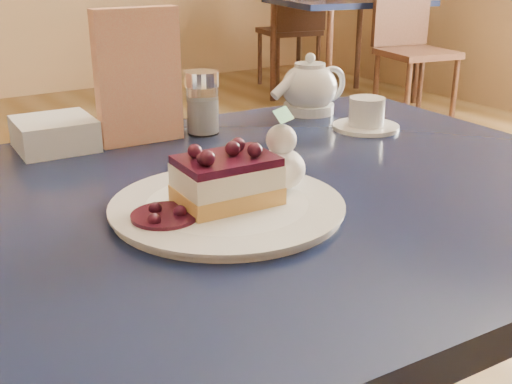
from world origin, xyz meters
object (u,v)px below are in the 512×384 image
tea_set (320,94)px  bg_table_far_right (343,93)px  main_table (211,253)px  dessert_plate (227,207)px  cheesecake_slice (227,181)px

tea_set → bg_table_far_right: (2.50, 2.76, -0.78)m
main_table → tea_set: (0.43, 0.29, 0.13)m
bg_table_far_right → dessert_plate: bearing=-122.3°
dessert_plate → bg_table_far_right: (2.93, 3.11, -0.74)m
cheesecake_slice → tea_set: bearing=41.5°
main_table → cheesecake_slice: cheesecake_slice is taller
main_table → cheesecake_slice: 0.14m
cheesecake_slice → bg_table_far_right: 4.34m
dessert_plate → tea_set: (0.43, 0.34, 0.04)m
main_table → bg_table_far_right: bearing=49.3°
cheesecake_slice → tea_set: tea_set is taller
cheesecake_slice → dessert_plate: bearing=-131.9°
dessert_plate → cheesecake_slice: 0.04m
dessert_plate → cheesecake_slice: size_ratio=2.28×
main_table → dessert_plate: (-0.00, -0.05, 0.09)m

